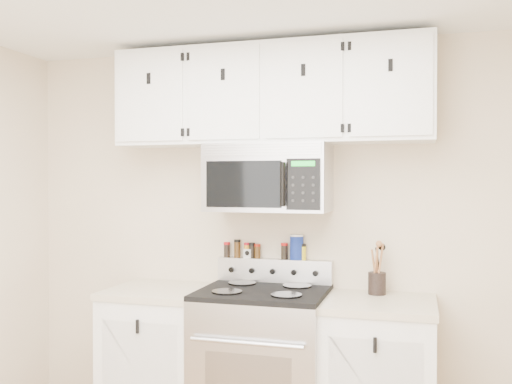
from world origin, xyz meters
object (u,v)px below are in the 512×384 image
at_px(range, 263,365).
at_px(utensil_crock, 377,282).
at_px(microwave, 269,178).
at_px(salt_canister, 297,247).

height_order(range, utensil_crock, utensil_crock).
relative_size(microwave, utensil_crock, 2.44).
xyz_separation_m(range, salt_canister, (0.15, 0.28, 0.70)).
bearing_deg(range, utensil_crock, 16.20).
distance_m(range, salt_canister, 0.76).
xyz_separation_m(range, microwave, (0.00, 0.13, 1.14)).
xyz_separation_m(range, utensil_crock, (0.66, 0.19, 0.51)).
relative_size(microwave, salt_canister, 4.66).
bearing_deg(utensil_crock, microwave, -174.30).
xyz_separation_m(utensil_crock, salt_canister, (-0.52, 0.09, 0.18)).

